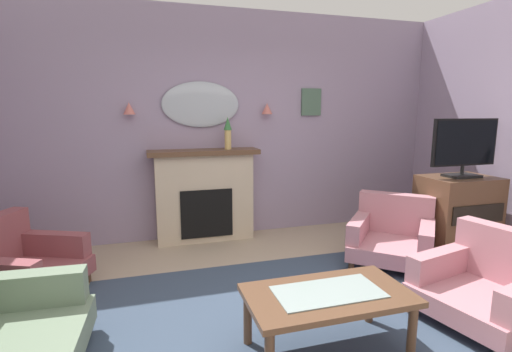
{
  "coord_description": "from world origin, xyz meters",
  "views": [
    {
      "loc": [
        -1.03,
        -2.28,
        1.63
      ],
      "look_at": [
        0.03,
        1.28,
        0.98
      ],
      "focal_mm": 26.26,
      "sensor_mm": 36.0,
      "label": 1
    }
  ],
  "objects_px": {
    "framed_picture": "(311,102)",
    "armchair_near_fireplace": "(488,284)",
    "mantel_vase_centre": "(228,132)",
    "wall_sconce_right": "(267,109)",
    "wall_sconce_left": "(129,108)",
    "tv_flatscreen": "(465,146)",
    "tv_cabinet": "(456,215)",
    "coffee_table": "(328,300)",
    "armchair_by_coffee_table": "(18,264)",
    "armchair_beside_couch": "(392,234)",
    "wall_mirror": "(201,105)",
    "fireplace": "(205,196)"
  },
  "relations": [
    {
      "from": "mantel_vase_centre",
      "to": "armchair_beside_couch",
      "type": "xyz_separation_m",
      "value": [
        1.54,
        -1.25,
        -1.07
      ]
    },
    {
      "from": "mantel_vase_centre",
      "to": "wall_sconce_right",
      "type": "height_order",
      "value": "wall_sconce_right"
    },
    {
      "from": "framed_picture",
      "to": "armchair_near_fireplace",
      "type": "height_order",
      "value": "framed_picture"
    },
    {
      "from": "armchair_beside_couch",
      "to": "tv_flatscreen",
      "type": "bearing_deg",
      "value": -1.02
    },
    {
      "from": "mantel_vase_centre",
      "to": "coffee_table",
      "type": "relative_size",
      "value": 0.36
    },
    {
      "from": "mantel_vase_centre",
      "to": "armchair_beside_couch",
      "type": "relative_size",
      "value": 0.35
    },
    {
      "from": "tv_cabinet",
      "to": "coffee_table",
      "type": "bearing_deg",
      "value": -151.4
    },
    {
      "from": "armchair_beside_couch",
      "to": "armchair_by_coffee_table",
      "type": "height_order",
      "value": "same"
    },
    {
      "from": "framed_picture",
      "to": "armchair_near_fireplace",
      "type": "distance_m",
      "value": 3.03
    },
    {
      "from": "wall_mirror",
      "to": "armchair_by_coffee_table",
      "type": "height_order",
      "value": "wall_mirror"
    },
    {
      "from": "mantel_vase_centre",
      "to": "armchair_near_fireplace",
      "type": "relative_size",
      "value": 0.41
    },
    {
      "from": "mantel_vase_centre",
      "to": "tv_flatscreen",
      "type": "relative_size",
      "value": 0.48
    },
    {
      "from": "wall_sconce_right",
      "to": "armchair_near_fireplace",
      "type": "xyz_separation_m",
      "value": [
        0.97,
        -2.59,
        -1.35
      ]
    },
    {
      "from": "armchair_by_coffee_table",
      "to": "tv_cabinet",
      "type": "xyz_separation_m",
      "value": [
        4.51,
        -0.26,
        0.15
      ]
    },
    {
      "from": "armchair_by_coffee_table",
      "to": "mantel_vase_centre",
      "type": "bearing_deg",
      "value": 24.96
    },
    {
      "from": "wall_sconce_right",
      "to": "tv_flatscreen",
      "type": "distance_m",
      "value": 2.34
    },
    {
      "from": "mantel_vase_centre",
      "to": "armchair_near_fireplace",
      "type": "bearing_deg",
      "value": -58.38
    },
    {
      "from": "framed_picture",
      "to": "coffee_table",
      "type": "xyz_separation_m",
      "value": [
        -1.07,
        -2.66,
        -1.37
      ]
    },
    {
      "from": "armchair_beside_couch",
      "to": "mantel_vase_centre",
      "type": "bearing_deg",
      "value": 140.97
    },
    {
      "from": "tv_cabinet",
      "to": "mantel_vase_centre",
      "type": "bearing_deg",
      "value": 152.56
    },
    {
      "from": "wall_sconce_left",
      "to": "armchair_by_coffee_table",
      "type": "distance_m",
      "value": 2.0
    },
    {
      "from": "wall_sconce_left",
      "to": "tv_cabinet",
      "type": "height_order",
      "value": "wall_sconce_left"
    },
    {
      "from": "fireplace",
      "to": "coffee_table",
      "type": "relative_size",
      "value": 1.24
    },
    {
      "from": "coffee_table",
      "to": "armchair_near_fireplace",
      "type": "bearing_deg",
      "value": 0.5
    },
    {
      "from": "wall_sconce_left",
      "to": "tv_flatscreen",
      "type": "relative_size",
      "value": 0.17
    },
    {
      "from": "mantel_vase_centre",
      "to": "wall_sconce_left",
      "type": "distance_m",
      "value": 1.19
    },
    {
      "from": "wall_mirror",
      "to": "framed_picture",
      "type": "height_order",
      "value": "wall_mirror"
    },
    {
      "from": "wall_sconce_left",
      "to": "mantel_vase_centre",
      "type": "bearing_deg",
      "value": -5.96
    },
    {
      "from": "wall_sconce_left",
      "to": "armchair_near_fireplace",
      "type": "distance_m",
      "value": 3.96
    },
    {
      "from": "wall_mirror",
      "to": "mantel_vase_centre",
      "type": "bearing_deg",
      "value": -29.54
    },
    {
      "from": "framed_picture",
      "to": "coffee_table",
      "type": "distance_m",
      "value": 3.18
    },
    {
      "from": "wall_mirror",
      "to": "armchair_beside_couch",
      "type": "xyz_separation_m",
      "value": [
        1.84,
        -1.42,
        -1.4
      ]
    },
    {
      "from": "wall_mirror",
      "to": "armchair_by_coffee_table",
      "type": "distance_m",
      "value": 2.57
    },
    {
      "from": "armchair_by_coffee_table",
      "to": "armchair_beside_couch",
      "type": "bearing_deg",
      "value": -4.11
    },
    {
      "from": "wall_sconce_left",
      "to": "coffee_table",
      "type": "relative_size",
      "value": 0.13
    },
    {
      "from": "wall_mirror",
      "to": "coffee_table",
      "type": "distance_m",
      "value": 2.99
    },
    {
      "from": "fireplace",
      "to": "tv_flatscreen",
      "type": "xyz_separation_m",
      "value": [
        2.7,
        -1.29,
        0.68
      ]
    },
    {
      "from": "fireplace",
      "to": "armchair_beside_couch",
      "type": "relative_size",
      "value": 1.19
    },
    {
      "from": "armchair_by_coffee_table",
      "to": "tv_cabinet",
      "type": "height_order",
      "value": "tv_cabinet"
    },
    {
      "from": "tv_cabinet",
      "to": "armchair_by_coffee_table",
      "type": "bearing_deg",
      "value": 176.73
    },
    {
      "from": "mantel_vase_centre",
      "to": "wall_sconce_right",
      "type": "distance_m",
      "value": 0.63
    },
    {
      "from": "coffee_table",
      "to": "armchair_near_fireplace",
      "type": "xyz_separation_m",
      "value": [
        1.39,
        0.01,
        -0.08
      ]
    },
    {
      "from": "armchair_beside_couch",
      "to": "tv_flatscreen",
      "type": "distance_m",
      "value": 1.27
    },
    {
      "from": "wall_mirror",
      "to": "coffee_table",
      "type": "xyz_separation_m",
      "value": [
        0.43,
        -2.65,
        -1.33
      ]
    },
    {
      "from": "fireplace",
      "to": "coffee_table",
      "type": "distance_m",
      "value": 2.55
    },
    {
      "from": "mantel_vase_centre",
      "to": "wall_sconce_left",
      "type": "bearing_deg",
      "value": 174.04
    },
    {
      "from": "mantel_vase_centre",
      "to": "armchair_beside_couch",
      "type": "distance_m",
      "value": 2.26
    },
    {
      "from": "wall_sconce_right",
      "to": "armchair_beside_couch",
      "type": "height_order",
      "value": "wall_sconce_right"
    },
    {
      "from": "fireplace",
      "to": "wall_sconce_right",
      "type": "xyz_separation_m",
      "value": [
        0.85,
        0.09,
        1.09
      ]
    },
    {
      "from": "fireplace",
      "to": "mantel_vase_centre",
      "type": "xyz_separation_m",
      "value": [
        0.3,
        -0.03,
        0.81
      ]
    }
  ]
}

